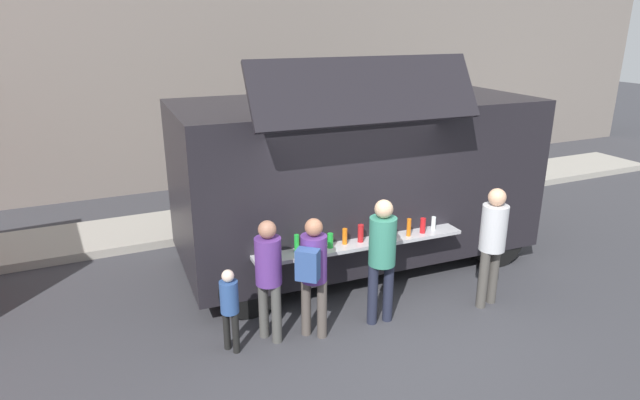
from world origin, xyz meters
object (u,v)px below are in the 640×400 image
object	(u,v)px
customer_rear_waiting	(269,270)
customer_front_ordering	(382,251)
food_truck_main	(355,176)
customer_mid_with_backpack	(313,267)
customer_extra_browsing	(493,237)
child_near_queue	(230,303)
trash_bin	(465,171)

from	to	relation	value
customer_rear_waiting	customer_front_ordering	bearing A→B (deg)	-38.24
food_truck_main	customer_mid_with_backpack	size ratio (longest dim) A/B	3.54
customer_front_ordering	food_truck_main	bearing A→B (deg)	-13.07
customer_mid_with_backpack	customer_extra_browsing	xyz separation A→B (m)	(2.60, -0.26, 0.05)
customer_mid_with_backpack	child_near_queue	size ratio (longest dim) A/B	1.47
customer_extra_browsing	child_near_queue	bearing A→B (deg)	71.72
customer_mid_with_backpack	customer_extra_browsing	world-z (taller)	customer_extra_browsing
child_near_queue	customer_extra_browsing	bearing A→B (deg)	-40.18
child_near_queue	customer_rear_waiting	bearing A→B (deg)	-29.30
trash_bin	customer_extra_browsing	size ratio (longest dim) A/B	0.56
food_truck_main	trash_bin	xyz separation A→B (m)	(4.20, 2.32, -1.00)
customer_front_ordering	customer_rear_waiting	xyz separation A→B (m)	(-1.49, 0.21, -0.07)
customer_mid_with_backpack	customer_extra_browsing	size ratio (longest dim) A/B	0.93
child_near_queue	customer_front_ordering	bearing A→B (deg)	-38.73
customer_front_ordering	child_near_queue	world-z (taller)	customer_front_ordering
food_truck_main	customer_front_ordering	world-z (taller)	food_truck_main
customer_rear_waiting	customer_extra_browsing	distance (m)	3.15
food_truck_main	child_near_queue	world-z (taller)	food_truck_main
food_truck_main	customer_rear_waiting	size ratio (longest dim) A/B	3.53
food_truck_main	trash_bin	distance (m)	4.90
customer_mid_with_backpack	customer_rear_waiting	distance (m)	0.55
customer_front_ordering	customer_rear_waiting	bearing A→B (deg)	86.57
food_truck_main	customer_extra_browsing	xyz separation A→B (m)	(1.02, -2.13, -0.45)
customer_front_ordering	customer_extra_browsing	bearing A→B (deg)	-93.40
customer_mid_with_backpack	child_near_queue	world-z (taller)	customer_mid_with_backpack
customer_mid_with_backpack	child_near_queue	distance (m)	1.10
customer_front_ordering	customer_rear_waiting	distance (m)	1.50
customer_extra_browsing	customer_front_ordering	bearing A→B (deg)	69.95
trash_bin	customer_front_ordering	size ratio (longest dim) A/B	0.57
food_truck_main	trash_bin	bearing A→B (deg)	30.92
trash_bin	child_near_queue	distance (m)	7.93
trash_bin	customer_rear_waiting	distance (m)	7.48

